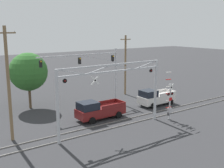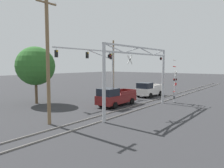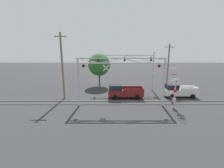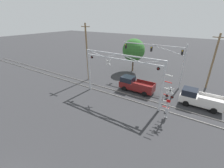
{
  "view_description": "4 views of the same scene",
  "coord_description": "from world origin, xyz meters",
  "px_view_note": "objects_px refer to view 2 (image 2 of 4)",
  "views": [
    {
      "loc": [
        -15.21,
        -4.82,
        9.93
      ],
      "look_at": [
        1.1,
        18.11,
        4.22
      ],
      "focal_mm": 45.0,
      "sensor_mm": 36.0,
      "label": 1
    },
    {
      "loc": [
        -19.31,
        5.28,
        4.75
      ],
      "look_at": [
        -1.49,
        18.89,
        2.76
      ],
      "focal_mm": 35.0,
      "sensor_mm": 36.0,
      "label": 2
    },
    {
      "loc": [
        -1.22,
        -3.12,
        7.28
      ],
      "look_at": [
        -1.23,
        19.61,
        2.37
      ],
      "focal_mm": 24.0,
      "sensor_mm": 36.0,
      "label": 3
    },
    {
      "loc": [
        9.46,
        -0.21,
        10.88
      ],
      "look_at": [
        -1.47,
        16.57,
        1.93
      ],
      "focal_mm": 24.0,
      "sensor_mm": 36.0,
      "label": 4
    }
  ],
  "objects_px": {
    "crossing_gantry": "(140,70)",
    "crossing_signal_mast": "(175,87)",
    "pickup_truck_lead": "(115,97)",
    "pickup_truck_following": "(149,90)",
    "traffic_signal_span": "(101,63)",
    "utility_pole_right": "(113,66)",
    "background_tree_beyond_span": "(35,66)",
    "utility_pole_left": "(48,59)"
  },
  "relations": [
    {
      "from": "crossing_signal_mast",
      "to": "utility_pole_right",
      "type": "bearing_deg",
      "value": 74.15
    },
    {
      "from": "traffic_signal_span",
      "to": "utility_pole_right",
      "type": "relative_size",
      "value": 1.24
    },
    {
      "from": "utility_pole_right",
      "to": "background_tree_beyond_span",
      "type": "relative_size",
      "value": 1.27
    },
    {
      "from": "background_tree_beyond_span",
      "to": "pickup_truck_lead",
      "type": "bearing_deg",
      "value": -61.9
    },
    {
      "from": "crossing_gantry",
      "to": "crossing_signal_mast",
      "type": "relative_size",
      "value": 2.19
    },
    {
      "from": "utility_pole_right",
      "to": "background_tree_beyond_span",
      "type": "height_order",
      "value": "utility_pole_right"
    },
    {
      "from": "crossing_signal_mast",
      "to": "background_tree_beyond_span",
      "type": "distance_m",
      "value": 17.25
    },
    {
      "from": "traffic_signal_span",
      "to": "utility_pole_left",
      "type": "bearing_deg",
      "value": -157.36
    },
    {
      "from": "background_tree_beyond_span",
      "to": "crossing_signal_mast",
      "type": "bearing_deg",
      "value": -50.99
    },
    {
      "from": "crossing_gantry",
      "to": "pickup_truck_lead",
      "type": "height_order",
      "value": "crossing_gantry"
    },
    {
      "from": "crossing_signal_mast",
      "to": "pickup_truck_following",
      "type": "bearing_deg",
      "value": 60.9
    },
    {
      "from": "crossing_gantry",
      "to": "crossing_signal_mast",
      "type": "bearing_deg",
      "value": -9.08
    },
    {
      "from": "crossing_signal_mast",
      "to": "pickup_truck_lead",
      "type": "xyz_separation_m",
      "value": [
        -6.15,
        4.66,
        -0.97
      ]
    },
    {
      "from": "utility_pole_left",
      "to": "background_tree_beyond_span",
      "type": "xyz_separation_m",
      "value": [
        4.84,
        9.03,
        -0.59
      ]
    },
    {
      "from": "crossing_gantry",
      "to": "traffic_signal_span",
      "type": "distance_m",
      "value": 9.24
    },
    {
      "from": "pickup_truck_lead",
      "to": "crossing_gantry",
      "type": "bearing_deg",
      "value": -100.69
    },
    {
      "from": "pickup_truck_lead",
      "to": "utility_pole_right",
      "type": "distance_m",
      "value": 12.7
    },
    {
      "from": "crossing_gantry",
      "to": "pickup_truck_following",
      "type": "xyz_separation_m",
      "value": [
        9.66,
        4.02,
        -3.22
      ]
    },
    {
      "from": "traffic_signal_span",
      "to": "pickup_truck_lead",
      "type": "bearing_deg",
      "value": -123.16
    },
    {
      "from": "crossing_gantry",
      "to": "background_tree_beyond_span",
      "type": "distance_m",
      "value": 12.79
    },
    {
      "from": "pickup_truck_lead",
      "to": "utility_pole_left",
      "type": "relative_size",
      "value": 0.55
    },
    {
      "from": "background_tree_beyond_span",
      "to": "crossing_gantry",
      "type": "bearing_deg",
      "value": -72.14
    },
    {
      "from": "traffic_signal_span",
      "to": "pickup_truck_lead",
      "type": "height_order",
      "value": "traffic_signal_span"
    },
    {
      "from": "pickup_truck_lead",
      "to": "pickup_truck_following",
      "type": "distance_m",
      "value": 9.0
    },
    {
      "from": "crossing_gantry",
      "to": "background_tree_beyond_span",
      "type": "relative_size",
      "value": 1.69
    },
    {
      "from": "crossing_gantry",
      "to": "background_tree_beyond_span",
      "type": "bearing_deg",
      "value": 107.86
    },
    {
      "from": "pickup_truck_lead",
      "to": "utility_pole_left",
      "type": "height_order",
      "value": "utility_pole_left"
    },
    {
      "from": "crossing_signal_mast",
      "to": "traffic_signal_span",
      "type": "xyz_separation_m",
      "value": [
        -3.0,
        9.47,
        3.02
      ]
    },
    {
      "from": "utility_pole_left",
      "to": "pickup_truck_lead",
      "type": "bearing_deg",
      "value": 2.64
    },
    {
      "from": "crossing_signal_mast",
      "to": "utility_pole_right",
      "type": "distance_m",
      "value": 12.92
    },
    {
      "from": "utility_pole_right",
      "to": "traffic_signal_span",
      "type": "bearing_deg",
      "value": -157.21
    },
    {
      "from": "crossing_signal_mast",
      "to": "traffic_signal_span",
      "type": "height_order",
      "value": "traffic_signal_span"
    },
    {
      "from": "traffic_signal_span",
      "to": "pickup_truck_following",
      "type": "bearing_deg",
      "value": -36.7
    },
    {
      "from": "pickup_truck_lead",
      "to": "utility_pole_right",
      "type": "relative_size",
      "value": 0.63
    },
    {
      "from": "traffic_signal_span",
      "to": "utility_pole_left",
      "type": "xyz_separation_m",
      "value": [
        -12.57,
        -5.24,
        0.16
      ]
    },
    {
      "from": "crossing_gantry",
      "to": "background_tree_beyond_span",
      "type": "xyz_separation_m",
      "value": [
        -3.92,
        12.17,
        0.33
      ]
    },
    {
      "from": "crossing_gantry",
      "to": "utility_pole_right",
      "type": "bearing_deg",
      "value": 47.18
    },
    {
      "from": "utility_pole_left",
      "to": "utility_pole_right",
      "type": "distance_m",
      "value": 20.64
    },
    {
      "from": "utility_pole_left",
      "to": "utility_pole_right",
      "type": "height_order",
      "value": "utility_pole_left"
    },
    {
      "from": "traffic_signal_span",
      "to": "crossing_signal_mast",
      "type": "bearing_deg",
      "value": -72.4
    },
    {
      "from": "crossing_gantry",
      "to": "utility_pole_left",
      "type": "bearing_deg",
      "value": 160.32
    },
    {
      "from": "crossing_signal_mast",
      "to": "traffic_signal_span",
      "type": "bearing_deg",
      "value": 107.6
    }
  ]
}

